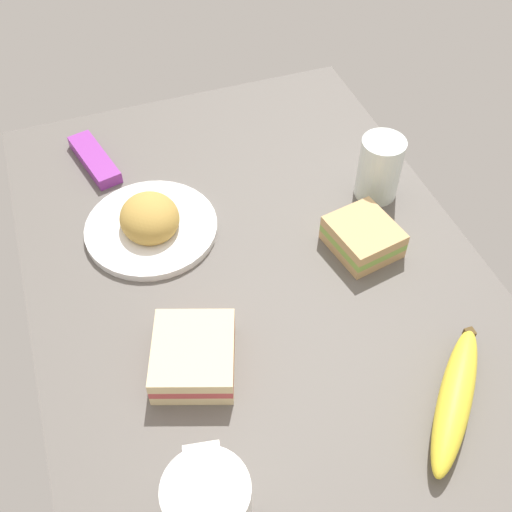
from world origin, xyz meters
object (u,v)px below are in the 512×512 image
at_px(banana, 455,398).
at_px(sandwich_side, 194,356).
at_px(snack_bar, 94,159).
at_px(sandwich_main, 363,237).
at_px(glass_of_milk, 379,170).
at_px(plate_of_food, 150,223).
at_px(coffee_mug_black, 208,506).

bearing_deg(banana, sandwich_side, -119.78).
distance_m(sandwich_side, snack_bar, 0.44).
bearing_deg(sandwich_main, banana, -2.18).
bearing_deg(glass_of_milk, plate_of_food, -95.99).
relative_size(coffee_mug_black, banana, 0.62).
xyz_separation_m(banana, snack_bar, (-0.59, -0.33, -0.01)).
xyz_separation_m(glass_of_milk, snack_bar, (-0.22, -0.41, -0.04)).
distance_m(coffee_mug_black, sandwich_side, 0.20).
relative_size(coffee_mug_black, sandwich_main, 1.02).
distance_m(sandwich_main, banana, 0.27).
distance_m(sandwich_side, glass_of_milk, 0.42).
bearing_deg(sandwich_side, snack_bar, -173.18).
height_order(banana, snack_bar, banana).
distance_m(coffee_mug_black, sandwich_main, 0.45).
relative_size(plate_of_food, sandwich_side, 1.44).
relative_size(plate_of_food, glass_of_milk, 1.93).
bearing_deg(glass_of_milk, sandwich_side, -59.68).
distance_m(plate_of_food, coffee_mug_black, 0.44).
xyz_separation_m(sandwich_main, sandwich_side, (0.11, -0.29, 0.00)).
xyz_separation_m(sandwich_main, glass_of_milk, (-0.10, 0.07, 0.03)).
height_order(glass_of_milk, snack_bar, glass_of_milk).
relative_size(sandwich_main, snack_bar, 0.82).
bearing_deg(glass_of_milk, banana, -12.60).
xyz_separation_m(plate_of_food, coffee_mug_black, (0.44, -0.04, 0.03)).
relative_size(glass_of_milk, banana, 0.57).
bearing_deg(coffee_mug_black, glass_of_milk, 135.36).
bearing_deg(glass_of_milk, sandwich_main, -36.13).
xyz_separation_m(coffee_mug_black, glass_of_milk, (-0.40, 0.40, -0.00)).
relative_size(coffee_mug_black, sandwich_side, 0.81).
bearing_deg(snack_bar, banana, 15.64).
height_order(sandwich_main, glass_of_milk, glass_of_milk).
relative_size(plate_of_food, sandwich_main, 1.81).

